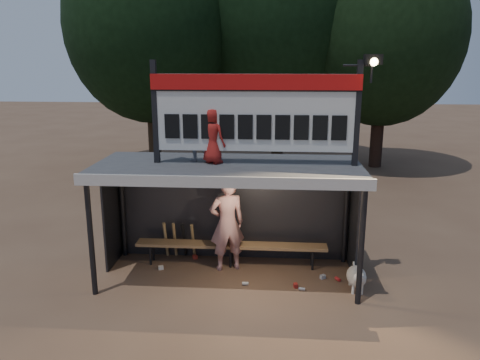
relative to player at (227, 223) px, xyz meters
name	(u,v)px	position (x,y,z in m)	size (l,w,h in m)	color
ground	(229,276)	(0.06, -0.37, -0.99)	(80.00, 80.00, 0.00)	brown
player	(227,223)	(0.00, 0.00, 0.00)	(0.72, 0.47, 1.98)	silver
child_a	(196,133)	(-0.56, -0.14, 1.87)	(0.52, 0.41, 1.08)	gray
child_b	(213,136)	(-0.22, -0.35, 1.85)	(0.51, 0.33, 1.04)	maroon
dugout_shelter	(229,184)	(0.06, -0.12, 0.85)	(5.10, 2.08, 2.32)	#3A3A3C
scoreboard_assembly	(258,110)	(0.62, -0.38, 2.33)	(4.10, 0.27, 1.99)	black
bench	(231,246)	(0.06, 0.18, -0.56)	(4.00, 0.35, 0.48)	#987248
tree_left	(149,26)	(-3.94, 9.63, 4.52)	(6.46, 6.46, 9.27)	#312315
tree_mid	(280,11)	(1.06, 11.13, 5.17)	(7.22, 7.22, 10.36)	#2F2115
tree_right	(384,34)	(5.06, 10.13, 4.20)	(6.08, 6.08, 8.72)	black
dog	(357,277)	(2.51, -0.78, -0.71)	(0.36, 0.81, 0.49)	silver
bats	(179,240)	(-1.09, 0.45, -0.56)	(0.67, 0.35, 0.84)	#987647
litter	(263,276)	(0.74, -0.39, -0.95)	(3.71, 1.40, 0.08)	red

